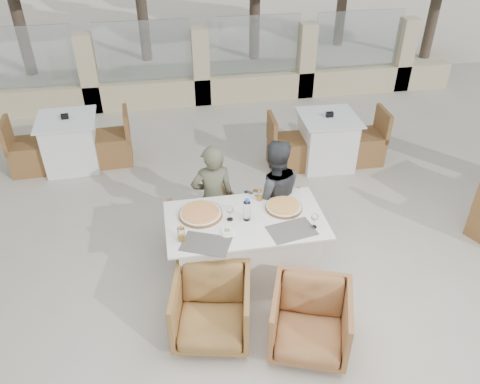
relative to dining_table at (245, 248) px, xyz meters
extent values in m
plane|color=beige|center=(0.07, -0.08, -0.39)|extent=(80.00, 80.00, 0.00)
cube|color=#555049|center=(-0.44, -0.31, 0.39)|extent=(0.53, 0.45, 0.00)
cube|color=#5E5851|center=(0.41, -0.26, 0.39)|extent=(0.50, 0.38, 0.00)
cylinder|color=#CA4B1B|center=(-0.43, 0.14, 0.41)|extent=(0.56, 0.56, 0.06)
cylinder|color=#C9641B|center=(0.43, 0.11, 0.41)|extent=(0.40, 0.40, 0.05)
cylinder|color=#A9C3DF|center=(0.01, 0.00, 0.51)|extent=(0.09, 0.09, 0.25)
cylinder|color=gold|center=(-0.65, -0.21, 0.46)|extent=(0.08, 0.08, 0.14)
cylinder|color=gold|center=(0.21, 0.31, 0.45)|extent=(0.08, 0.08, 0.13)
imported|color=brown|center=(-0.31, 0.49, -0.05)|extent=(0.92, 0.93, 0.66)
imported|color=brown|center=(0.52, 0.59, -0.12)|extent=(0.63, 0.64, 0.53)
imported|color=olive|center=(-0.45, -0.71, -0.06)|extent=(0.83, 0.85, 0.66)
imported|color=#986337|center=(0.41, -1.00, -0.06)|extent=(0.89, 0.90, 0.64)
imported|color=#54573F|center=(-0.26, 0.58, 0.27)|extent=(0.50, 0.34, 1.32)
imported|color=#383A3D|center=(0.41, 0.48, 0.29)|extent=(0.68, 0.53, 1.36)
camera|label=1|loc=(-0.71, -3.66, 3.27)|focal=35.00mm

